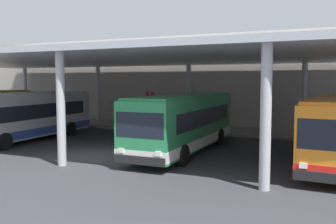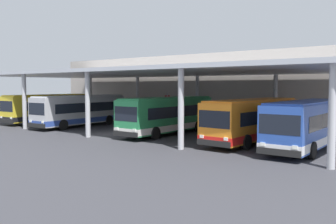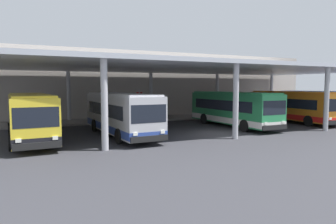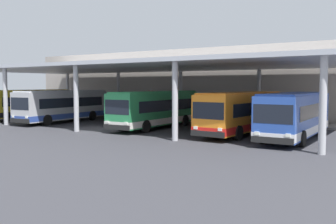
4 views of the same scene
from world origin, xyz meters
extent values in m
plane|color=#333338|center=(0.00, 0.00, 0.00)|extent=(200.00, 200.00, 0.00)
cube|color=gray|center=(0.00, 11.75, 0.09)|extent=(42.00, 4.50, 0.18)
cube|color=#ADA399|center=(0.00, 15.00, 3.93)|extent=(48.00, 1.60, 7.86)
cube|color=silver|center=(0.00, 5.50, 5.40)|extent=(40.00, 17.00, 0.30)
cylinder|color=#B2B2B7|center=(-9.25, -2.50, 2.62)|extent=(0.40, 0.40, 5.25)
cylinder|color=#B2B2B7|center=(-9.25, 13.50, 2.62)|extent=(0.40, 0.40, 5.25)
cylinder|color=#B2B2B7|center=(0.00, -2.50, 2.62)|extent=(0.40, 0.40, 5.25)
cylinder|color=#B2B2B7|center=(0.00, 13.50, 2.62)|extent=(0.40, 0.40, 5.25)
cylinder|color=#B2B2B7|center=(9.25, -2.50, 2.62)|extent=(0.40, 0.40, 5.25)
cylinder|color=#B2B2B7|center=(9.25, 13.50, 2.62)|extent=(0.40, 0.40, 5.25)
cylinder|color=#B2B2B7|center=(18.50, 13.50, 2.62)|extent=(0.40, 0.40, 5.25)
cube|color=yellow|center=(-13.10, 2.79, 1.70)|extent=(3.01, 10.51, 2.70)
cube|color=black|center=(-13.10, 2.79, 0.70)|extent=(3.03, 10.53, 0.50)
cube|color=black|center=(-13.11, 2.94, 2.00)|extent=(2.95, 8.64, 0.90)
cube|color=black|center=(-12.85, -2.36, 2.05)|extent=(2.30, 0.23, 1.10)
cube|color=black|center=(-12.84, -2.45, 0.55)|extent=(2.45, 0.28, 0.36)
cube|color=yellow|center=(-13.10, 2.79, 3.11)|extent=(2.79, 10.08, 0.12)
cube|color=yellow|center=(-12.85, -2.33, 2.87)|extent=(1.75, 0.21, 0.28)
cube|color=white|center=(-13.74, -2.48, 0.90)|extent=(0.28, 0.09, 0.20)
cube|color=white|center=(-11.94, -2.39, 0.90)|extent=(0.28, 0.09, 0.20)
cylinder|color=black|center=(-14.16, -0.49, 0.50)|extent=(0.33, 1.01, 1.00)
cylinder|color=black|center=(-11.72, -0.37, 0.50)|extent=(0.33, 1.01, 1.00)
cylinder|color=black|center=(-14.46, 5.58, 0.50)|extent=(0.33, 1.01, 1.00)
cylinder|color=black|center=(-12.01, 5.70, 0.50)|extent=(0.33, 1.01, 1.00)
cube|color=#B7B7BC|center=(-6.93, 2.31, 1.70)|extent=(3.03, 10.51, 2.70)
cube|color=#2D4799|center=(-6.93, 2.31, 0.70)|extent=(3.05, 10.53, 0.50)
cube|color=black|center=(-6.93, 2.46, 2.00)|extent=(2.97, 8.65, 0.90)
cube|color=black|center=(-6.66, -2.83, 2.05)|extent=(2.30, 0.24, 1.10)
cube|color=black|center=(-6.66, -2.92, 0.55)|extent=(2.45, 0.28, 0.36)
cube|color=silver|center=(-6.93, 2.31, 3.11)|extent=(2.80, 10.09, 0.12)
cube|color=yellow|center=(-6.67, -2.80, 2.87)|extent=(1.75, 0.21, 0.28)
cube|color=white|center=(-7.56, -2.95, 0.90)|extent=(0.28, 0.09, 0.20)
cube|color=white|center=(-5.76, -2.86, 0.90)|extent=(0.28, 0.09, 0.20)
cylinder|color=black|center=(-7.99, -0.97, 0.50)|extent=(0.33, 1.01, 1.00)
cylinder|color=black|center=(-5.54, -0.84, 0.50)|extent=(0.33, 1.01, 1.00)
cylinder|color=black|center=(-8.30, 5.11, 0.50)|extent=(0.33, 1.01, 1.00)
cylinder|color=black|center=(-5.85, 5.23, 0.50)|extent=(0.33, 1.01, 1.00)
cube|color=#28844C|center=(3.87, 3.02, 1.70)|extent=(2.61, 10.43, 2.70)
cube|color=white|center=(3.87, 3.02, 0.70)|extent=(2.63, 10.45, 0.50)
cube|color=black|center=(3.87, 3.17, 2.00)|extent=(2.63, 8.56, 0.90)
cube|color=black|center=(3.93, -2.13, 2.05)|extent=(2.30, 0.15, 1.10)
cube|color=black|center=(3.93, -2.22, 0.55)|extent=(2.45, 0.19, 0.36)
cube|color=#2A8B50|center=(3.87, 3.02, 3.11)|extent=(2.41, 10.01, 0.12)
cube|color=yellow|center=(3.93, -2.10, 2.87)|extent=(1.75, 0.14, 0.28)
cube|color=white|center=(3.03, -2.22, 0.90)|extent=(0.28, 0.08, 0.20)
cube|color=white|center=(4.83, -2.20, 0.90)|extent=(0.28, 0.08, 0.20)
cylinder|color=black|center=(2.68, -0.22, 0.50)|extent=(0.29, 1.00, 1.00)
cylinder|color=black|center=(5.13, -0.20, 0.50)|extent=(0.29, 1.00, 1.00)
cylinder|color=black|center=(2.62, 5.86, 0.50)|extent=(0.29, 1.00, 1.00)
cylinder|color=black|center=(5.07, 5.89, 0.50)|extent=(0.29, 1.00, 1.00)
cube|color=orange|center=(11.63, 3.22, 1.70)|extent=(2.93, 10.49, 2.70)
cube|color=red|center=(11.63, 3.22, 0.70)|extent=(2.95, 10.52, 0.50)
cube|color=black|center=(11.64, 3.37, 2.00)|extent=(2.89, 8.63, 0.90)
cube|color=orange|center=(11.63, 3.22, 3.11)|extent=(2.71, 10.07, 0.12)
cube|color=white|center=(10.52, -1.97, 0.90)|extent=(0.28, 0.09, 0.20)
cylinder|color=black|center=(10.27, 0.05, 0.50)|extent=(0.32, 1.01, 1.00)
cylinder|color=black|center=(12.72, -0.05, 0.50)|extent=(0.32, 1.01, 1.00)
cylinder|color=black|center=(10.52, 6.13, 0.50)|extent=(0.32, 1.01, 1.00)
cylinder|color=black|center=(12.97, 6.03, 0.50)|extent=(0.32, 1.01, 1.00)
cube|color=#284CA8|center=(15.73, 2.69, 1.70)|extent=(2.67, 10.44, 2.70)
cube|color=silver|center=(15.73, 2.69, 0.70)|extent=(2.69, 10.46, 0.50)
cube|color=black|center=(15.72, 2.84, 2.00)|extent=(2.68, 8.57, 0.90)
cube|color=#2A50B0|center=(15.73, 2.69, 3.11)|extent=(2.46, 10.02, 0.12)
cylinder|color=black|center=(14.45, 5.53, 0.50)|extent=(0.30, 1.00, 1.00)
cylinder|color=black|center=(16.90, 5.57, 0.50)|extent=(0.30, 1.00, 1.00)
cube|color=brown|center=(-5.16, 11.75, 0.63)|extent=(1.80, 0.44, 0.08)
cube|color=brown|center=(-5.16, 11.95, 0.88)|extent=(1.80, 0.06, 0.44)
cube|color=#2D2D33|center=(-5.86, 11.75, 0.41)|extent=(0.10, 0.36, 0.45)
cube|color=#2D2D33|center=(-4.46, 11.75, 0.41)|extent=(0.10, 0.36, 0.45)
cylinder|color=#B2B2B7|center=(-2.35, 10.95, 1.78)|extent=(0.12, 0.12, 3.20)
cube|color=#B22323|center=(-2.35, 10.93, 2.16)|extent=(0.70, 0.04, 1.80)
camera|label=1|loc=(11.58, -15.92, 3.94)|focal=39.78mm
camera|label=2|loc=(23.20, -21.81, 4.16)|focal=39.33mm
camera|label=3|loc=(-13.30, -19.83, 3.70)|focal=32.65mm
camera|label=4|loc=(22.65, -23.95, 3.71)|focal=40.96mm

